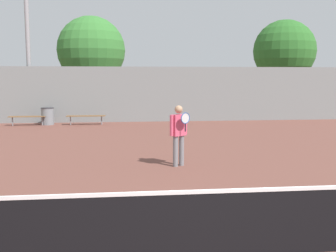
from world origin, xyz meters
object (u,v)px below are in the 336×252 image
Objects in this scene: trash_bin at (48,116)px; bench_courtside_far at (27,117)px; light_pole_far_right at (26,6)px; tree_green_tall at (91,51)px; tree_green_broad at (284,51)px; bench_courtside_near at (86,116)px; tennis_player at (179,131)px; tennis_net at (212,223)px.

bench_courtside_far is at bearing -163.89° from trash_bin.
tree_green_tall is at bearing 63.53° from light_pole_far_right.
light_pole_far_right reaches higher than bench_courtside_far.
trash_bin is at bearing -50.76° from light_pole_far_right.
light_pole_far_right reaches higher than tree_green_tall.
bench_courtside_far is 0.17× the size of light_pole_far_right.
bench_courtside_far is 6.12m from light_pole_far_right.
trash_bin is 0.13× the size of tree_green_tall.
bench_courtside_near is at bearing -150.00° from tree_green_broad.
tennis_player is at bearing -78.05° from tree_green_tall.
light_pole_far_right is at bearing 109.99° from tennis_net.
bench_courtside_near is 0.30× the size of tree_green_broad.
bench_courtside_far is at bearing -109.75° from tree_green_tall.
tree_green_broad reaches higher than trash_bin.
light_pole_far_right is at bearing 96.72° from bench_courtside_far.
trash_bin is at bearing 16.11° from bench_courtside_far.
tennis_net is at bearing -78.62° from bench_courtside_near.
tree_green_broad is (17.27, 6.42, -1.87)m from light_pole_far_right.
bench_courtside_near is 2.98m from bench_courtside_far.
tree_green_tall is (-3.42, 23.36, 3.86)m from tennis_net.
tree_green_broad is (17.07, 8.13, 4.00)m from bench_courtside_far.
tree_green_broad is at bearing 2.09° from tree_green_tall.
tree_green_tall reaches higher than tennis_net.
tennis_net is at bearing -81.67° from tree_green_tall.
light_pole_far_right is 11.87× the size of trash_bin.
trash_bin is at bearing 107.91° from tennis_net.
tree_green_tall is at bearing 70.25° from bench_courtside_far.
tennis_net reaches higher than bench_courtside_far.
tennis_player reaches higher than tennis_net.
tennis_player is 0.92× the size of bench_courtside_far.
bench_courtside_near is at bearing -7.93° from trash_bin.
bench_courtside_far is 1.01m from trash_bin.
bench_courtside_far is at bearing -180.00° from bench_courtside_near.
bench_courtside_near is 0.19× the size of light_pole_far_right.
tree_green_tall is (-0.25, 7.61, 3.90)m from bench_courtside_near.
bench_courtside_near is at bearing -28.32° from light_pole_far_right.
tennis_net reaches higher than trash_bin.
light_pole_far_right reaches higher than tennis_player.
bench_courtside_near is at bearing 0.00° from bench_courtside_far.
tennis_net is at bearing -114.57° from tree_green_broad.
tree_green_broad reaches higher than bench_courtside_far.
tennis_player is 12.02m from bench_courtside_far.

